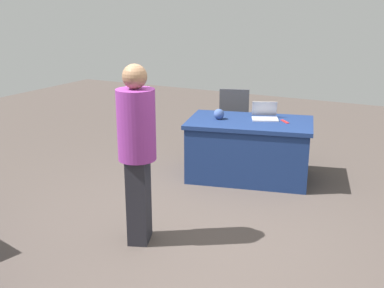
% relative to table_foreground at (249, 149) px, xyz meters
% --- Properties ---
extents(ground_plane, '(14.40, 14.40, 0.00)m').
position_rel_table_foreground_xyz_m(ground_plane, '(-0.13, 1.83, -0.37)').
color(ground_plane, '#4C423D').
extents(table_foreground, '(1.70, 1.26, 0.74)m').
position_rel_table_foreground_xyz_m(table_foreground, '(0.00, 0.00, 0.00)').
color(table_foreground, navy).
rests_on(table_foreground, ground).
extents(chair_back_row, '(0.56, 0.56, 0.97)m').
position_rel_table_foreground_xyz_m(chair_back_row, '(0.57, -0.88, 0.19)').
color(chair_back_row, '#9E9993').
rests_on(chair_back_row, ground).
extents(person_attendee_standing, '(0.44, 0.44, 1.65)m').
position_rel_table_foreground_xyz_m(person_attendee_standing, '(0.29, 2.04, 0.54)').
color(person_attendee_standing, '#26262D').
rests_on(person_attendee_standing, ground).
extents(laptop_silver, '(0.41, 0.40, 0.21)m').
position_rel_table_foreground_xyz_m(laptop_silver, '(-0.13, -0.17, 0.41)').
color(laptop_silver, silver).
rests_on(laptop_silver, table_foreground).
extents(yarn_ball, '(0.13, 0.13, 0.13)m').
position_rel_table_foreground_xyz_m(yarn_ball, '(0.37, 0.11, 0.43)').
color(yarn_ball, '#3F5999').
rests_on(yarn_ball, table_foreground).
extents(scissors_red, '(0.15, 0.16, 0.01)m').
position_rel_table_foreground_xyz_m(scissors_red, '(-0.40, -0.13, 0.37)').
color(scissors_red, red).
rests_on(scissors_red, table_foreground).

